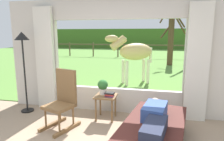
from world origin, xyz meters
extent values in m
cube|color=beige|center=(-2.02, 2.26, 1.27)|extent=(1.15, 0.12, 2.55)
cube|color=beige|center=(2.02, 2.26, 1.27)|extent=(1.15, 0.12, 2.55)
cube|color=beige|center=(0.00, 2.26, 0.28)|extent=(2.90, 0.12, 0.55)
cube|color=beige|center=(0.00, 2.26, 2.33)|extent=(2.90, 0.12, 0.45)
cube|color=silver|center=(-1.69, 2.12, 1.20)|extent=(0.44, 0.10, 2.40)
cube|color=silver|center=(1.69, 2.12, 1.20)|extent=(0.44, 0.10, 2.40)
cube|color=#568438|center=(0.00, 13.16, 0.01)|extent=(36.00, 21.68, 0.02)
cube|color=#416825|center=(0.00, 23.00, 1.20)|extent=(36.00, 2.00, 2.40)
cube|color=black|center=(0.88, 0.94, 0.12)|extent=(1.09, 1.68, 0.24)
cube|color=#471E19|center=(0.88, 0.94, 0.33)|extent=(1.18, 1.83, 0.18)
cube|color=#334C8C|center=(0.88, 1.08, 0.53)|extent=(0.44, 0.65, 0.22)
cube|color=#1E2338|center=(0.88, 0.49, 0.51)|extent=(0.39, 0.72, 0.18)
sphere|color=tan|center=(0.88, 1.47, 0.53)|extent=(0.20, 0.20, 0.20)
cube|color=brown|center=(-0.89, 1.16, 0.44)|extent=(0.61, 0.61, 0.06)
cube|color=brown|center=(-0.82, 1.36, 0.78)|extent=(0.47, 0.22, 0.68)
cube|color=brown|center=(-1.07, 1.23, 0.03)|extent=(0.28, 0.66, 0.06)
cube|color=brown|center=(-0.70, 1.10, 0.03)|extent=(0.28, 0.66, 0.06)
cylinder|color=brown|center=(-1.12, 1.05, 0.24)|extent=(0.04, 0.04, 0.38)
cylinder|color=brown|center=(-0.78, 0.93, 0.24)|extent=(0.04, 0.04, 0.38)
cylinder|color=brown|center=(-1.00, 1.39, 0.24)|extent=(0.04, 0.04, 0.38)
cylinder|color=brown|center=(-0.66, 1.27, 0.24)|extent=(0.04, 0.04, 0.38)
cube|color=brown|center=(-0.13, 1.77, 0.51)|extent=(0.44, 0.44, 0.03)
cylinder|color=brown|center=(-0.30, 1.60, 0.24)|extent=(0.04, 0.04, 0.49)
cylinder|color=brown|center=(0.04, 1.60, 0.24)|extent=(0.04, 0.04, 0.49)
cylinder|color=brown|center=(-0.30, 1.94, 0.24)|extent=(0.04, 0.04, 0.49)
cylinder|color=brown|center=(0.04, 1.94, 0.24)|extent=(0.04, 0.04, 0.49)
cylinder|color=silver|center=(-0.21, 1.83, 0.58)|extent=(0.14, 0.14, 0.12)
sphere|color=#2D6B2D|center=(-0.21, 1.83, 0.73)|extent=(0.22, 0.22, 0.22)
cube|color=#59336B|center=(-0.03, 1.71, 0.53)|extent=(0.18, 0.16, 0.03)
cube|color=#B22D28|center=(-0.03, 1.70, 0.56)|extent=(0.17, 0.13, 0.03)
cube|color=black|center=(-0.03, 1.71, 0.59)|extent=(0.20, 0.14, 0.03)
cylinder|color=black|center=(-2.03, 1.79, 0.01)|extent=(0.28, 0.28, 0.03)
cylinder|color=black|center=(-2.03, 1.79, 0.83)|extent=(0.04, 0.04, 1.66)
cone|color=black|center=(-2.03, 1.79, 1.75)|extent=(0.32, 0.32, 0.18)
ellipsoid|color=tan|center=(0.18, 4.96, 1.17)|extent=(1.35, 1.14, 0.60)
cylinder|color=tan|center=(-0.39, 4.59, 1.48)|extent=(0.64, 0.54, 0.53)
ellipsoid|color=tan|center=(-0.60, 4.46, 1.63)|extent=(0.51, 0.43, 0.24)
cube|color=beige|center=(-0.33, 4.63, 1.51)|extent=(0.40, 0.30, 0.32)
cylinder|color=beige|center=(0.68, 5.28, 1.02)|extent=(0.14, 0.14, 0.55)
cylinder|color=beige|center=(-0.09, 4.60, 0.45)|extent=(0.11, 0.11, 0.85)
cylinder|color=beige|center=(-0.26, 4.87, 0.45)|extent=(0.11, 0.11, 0.85)
cylinder|color=beige|center=(0.62, 5.05, 0.45)|extent=(0.11, 0.11, 0.85)
cylinder|color=beige|center=(0.44, 5.32, 0.45)|extent=(0.11, 0.11, 0.85)
cylinder|color=#4C3823|center=(1.67, 9.71, 1.42)|extent=(0.32, 0.32, 2.80)
cylinder|color=#47331E|center=(1.24, 9.90, 2.81)|extent=(0.52, 1.03, 0.89)
cylinder|color=#47331E|center=(2.03, 9.41, 2.58)|extent=(0.78, 0.92, 0.91)
cylinder|color=#47331E|center=(1.15, 9.87, 3.06)|extent=(0.46, 1.28, 0.96)
cylinder|color=#47331E|center=(1.39, 9.98, 1.95)|extent=(0.67, 0.67, 0.82)
cylinder|color=#47331E|center=(2.13, 9.43, 2.22)|extent=(0.78, 1.18, 0.94)
cylinder|color=brown|center=(-8.00, 13.02, 0.57)|extent=(0.10, 0.10, 1.10)
cylinder|color=brown|center=(-6.00, 13.02, 0.57)|extent=(0.10, 0.10, 1.10)
cylinder|color=brown|center=(-4.00, 13.02, 0.57)|extent=(0.10, 0.10, 1.10)
cylinder|color=brown|center=(-2.00, 13.02, 0.57)|extent=(0.10, 0.10, 1.10)
cylinder|color=brown|center=(0.00, 13.02, 0.57)|extent=(0.10, 0.10, 1.10)
cylinder|color=brown|center=(2.00, 13.02, 0.57)|extent=(0.10, 0.10, 1.10)
cylinder|color=brown|center=(4.00, 13.02, 0.57)|extent=(0.10, 0.10, 1.10)
cube|color=brown|center=(0.00, 13.02, 0.97)|extent=(16.00, 0.06, 0.08)
camera|label=1|loc=(0.86, -2.11, 1.79)|focal=31.93mm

